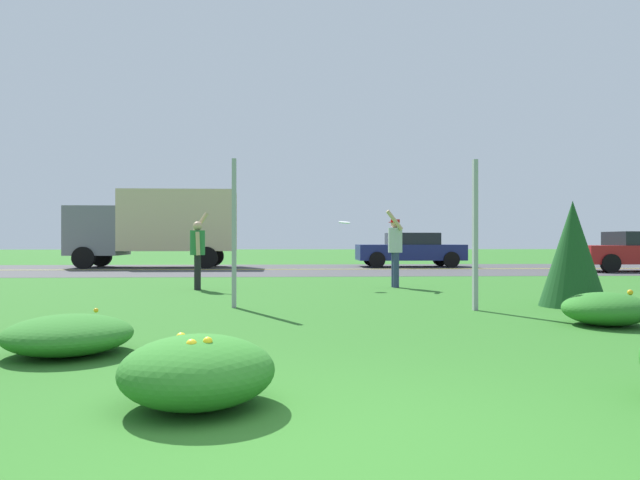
# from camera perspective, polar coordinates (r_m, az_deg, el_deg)

# --- Properties ---
(ground_plane) EXTENTS (120.00, 120.00, 0.00)m
(ground_plane) POSITION_cam_1_polar(r_m,az_deg,el_deg) (12.82, -1.97, -5.11)
(ground_plane) COLOR #2D6B23
(highway_strip) EXTENTS (120.00, 9.16, 0.01)m
(highway_strip) POSITION_cam_1_polar(r_m,az_deg,el_deg) (22.64, -2.50, -2.89)
(highway_strip) COLOR #424244
(highway_strip) RESTS_ON ground
(highway_center_stripe) EXTENTS (120.00, 0.16, 0.00)m
(highway_center_stripe) POSITION_cam_1_polar(r_m,az_deg,el_deg) (22.64, -2.50, -2.88)
(highway_center_stripe) COLOR yellow
(highway_center_stripe) RESTS_ON ground
(daylily_clump_mid_right) EXTENTS (1.24, 1.26, 0.41)m
(daylily_clump_mid_right) POSITION_cam_1_polar(r_m,az_deg,el_deg) (6.39, -23.37, -8.48)
(daylily_clump_mid_right) COLOR #2D7526
(daylily_clump_mid_right) RESTS_ON ground
(daylily_clump_mid_center) EXTENTS (1.12, 1.07, 0.48)m
(daylily_clump_mid_center) POSITION_cam_1_polar(r_m,az_deg,el_deg) (8.70, 26.15, -6.06)
(daylily_clump_mid_center) COLOR #2D7526
(daylily_clump_mid_center) RESTS_ON ground
(daylily_clump_front_left) EXTENTS (1.06, 1.07, 0.50)m
(daylily_clump_front_left) POSITION_cam_1_polar(r_m,az_deg,el_deg) (4.16, -11.90, -12.42)
(daylily_clump_front_left) COLOR #2D7526
(daylily_clump_front_left) RESTS_ON ground
(sign_post_near_path) EXTENTS (0.07, 0.10, 2.51)m
(sign_post_near_path) POSITION_cam_1_polar(r_m,az_deg,el_deg) (9.93, -8.40, 0.67)
(sign_post_near_path) COLOR #93969B
(sign_post_near_path) RESTS_ON ground
(sign_post_by_roadside) EXTENTS (0.07, 0.10, 2.45)m
(sign_post_by_roadside) POSITION_cam_1_polar(r_m,az_deg,el_deg) (9.77, 14.93, 0.49)
(sign_post_by_roadside) COLOR #93969B
(sign_post_by_roadside) RESTS_ON ground
(evergreen_shrub_side) EXTENTS (1.12, 1.12, 1.82)m
(evergreen_shrub_side) POSITION_cam_1_polar(r_m,az_deg,el_deg) (10.89, 23.47, -1.22)
(evergreen_shrub_side) COLOR #19471E
(evergreen_shrub_side) RESTS_ON ground
(person_thrower_green_shirt) EXTENTS (0.40, 0.51, 1.79)m
(person_thrower_green_shirt) POSITION_cam_1_polar(r_m,az_deg,el_deg) (13.68, -11.87, -0.84)
(person_thrower_green_shirt) COLOR #287038
(person_thrower_green_shirt) RESTS_ON ground
(person_catcher_red_cap_gray_shirt) EXTENTS (0.43, 0.51, 1.86)m
(person_catcher_red_cap_gray_shirt) POSITION_cam_1_polar(r_m,az_deg,el_deg) (14.14, 7.35, -0.55)
(person_catcher_red_cap_gray_shirt) COLOR #B2B2B7
(person_catcher_red_cap_gray_shirt) RESTS_ON ground
(frisbee_white) EXTENTS (0.28, 0.28, 0.08)m
(frisbee_white) POSITION_cam_1_polar(r_m,az_deg,el_deg) (13.89, 2.40, 1.73)
(frisbee_white) COLOR white
(car_red_leftmost) EXTENTS (4.50, 2.00, 1.45)m
(car_red_leftmost) POSITION_cam_1_polar(r_m,az_deg,el_deg) (24.21, 28.72, -0.96)
(car_red_leftmost) COLOR maroon
(car_red_leftmost) RESTS_ON ground
(car_navy_center_left) EXTENTS (4.50, 2.00, 1.45)m
(car_navy_center_left) POSITION_cam_1_polar(r_m,az_deg,el_deg) (25.23, 8.83, -0.92)
(car_navy_center_left) COLOR navy
(car_navy_center_left) RESTS_ON ground
(box_truck_gray) EXTENTS (6.70, 2.46, 3.20)m
(box_truck_gray) POSITION_cam_1_polar(r_m,az_deg,el_deg) (25.28, -15.61, 1.49)
(box_truck_gray) COLOR slate
(box_truck_gray) RESTS_ON ground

